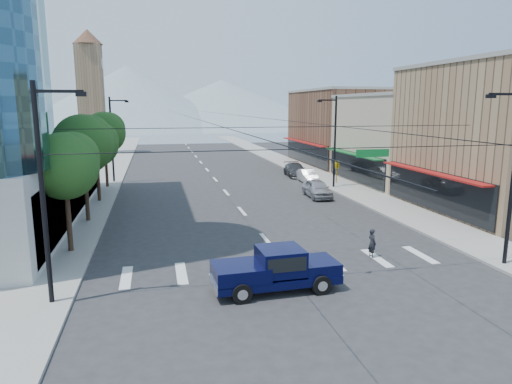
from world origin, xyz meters
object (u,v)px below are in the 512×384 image
parked_car_near (317,189)px  parked_car_mid (307,176)px  parked_car_far (295,170)px  pickup_truck (275,269)px  pedestrian (372,243)px

parked_car_near → parked_car_mid: size_ratio=1.11×
parked_car_mid → parked_car_far: size_ratio=0.81×
parked_car_mid → pickup_truck: bearing=-108.4°
pickup_truck → pedestrian: pickup_truck is taller
parked_car_near → parked_car_far: 12.39m
pedestrian → parked_car_mid: pedestrian is taller
parked_car_far → parked_car_near: bearing=-93.5°
pedestrian → parked_car_mid: 24.61m
pickup_truck → pedestrian: bearing=24.7°
pedestrian → parked_car_mid: bearing=-18.3°
pedestrian → parked_car_far: bearing=-16.7°
pickup_truck → pedestrian: (6.25, 3.23, -0.21)m
parked_car_near → parked_car_far: (1.80, 12.26, -0.04)m
parked_car_mid → parked_car_near: bearing=-99.6°
parked_car_far → pickup_truck: bearing=-104.0°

